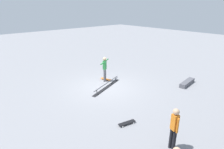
# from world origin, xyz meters

# --- Properties ---
(ground_plane) EXTENTS (60.00, 60.00, 0.00)m
(ground_plane) POSITION_xyz_m (0.00, 0.00, 0.00)
(ground_plane) COLOR gray
(grind_rail) EXTENTS (2.92, 1.26, 0.31)m
(grind_rail) POSITION_xyz_m (0.03, 0.12, 0.13)
(grind_rail) COLOR black
(grind_rail) RESTS_ON ground_plane
(skate_ledge) EXTENTS (1.66, 0.55, 0.26)m
(skate_ledge) POSITION_xyz_m (-4.17, 3.24, 0.13)
(skate_ledge) COLOR #595960
(skate_ledge) RESTS_ON ground_plane
(skater_main) EXTENTS (1.21, 0.75, 1.69)m
(skater_main) POSITION_xyz_m (-0.55, -0.77, 0.98)
(skater_main) COLOR slate
(skater_main) RESTS_ON ground_plane
(skateboard_main) EXTENTS (0.41, 0.82, 0.09)m
(skateboard_main) POSITION_xyz_m (-0.72, -0.87, 0.07)
(skateboard_main) COLOR orange
(skateboard_main) RESTS_ON ground_plane
(bystander_orange_shirt) EXTENTS (0.25, 0.37, 1.64)m
(bystander_orange_shirt) POSITION_xyz_m (1.77, 5.83, 0.93)
(bystander_orange_shirt) COLOR black
(bystander_orange_shirt) RESTS_ON ground_plane
(loose_skateboard_black) EXTENTS (0.82, 0.39, 0.09)m
(loose_skateboard_black) POSITION_xyz_m (1.90, 3.72, 0.07)
(loose_skateboard_black) COLOR black
(loose_skateboard_black) RESTS_ON ground_plane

